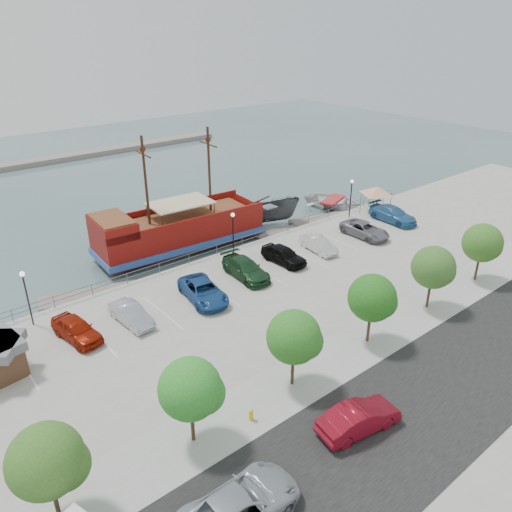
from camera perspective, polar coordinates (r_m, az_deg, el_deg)
ground at (r=42.16m, az=2.78°, el=-4.22°), size 160.00×160.00×0.00m
street at (r=33.57m, az=21.81°, el=-12.95°), size 100.00×8.00×0.04m
sidewalk at (r=35.99m, az=13.60°, el=-8.82°), size 100.00×4.00×0.05m
seawall_railing at (r=46.90m, az=-3.54°, el=1.07°), size 50.00×0.06×1.00m
far_shore at (r=91.41m, az=-16.20°, el=11.55°), size 40.00×3.00×0.80m
pirate_ship at (r=50.35m, az=-7.27°, el=3.31°), size 19.52×6.52×12.21m
patrol_boat at (r=55.19m, az=1.38°, el=4.80°), size 7.62×5.57×2.77m
speedboat at (r=61.47m, az=8.76°, el=6.04°), size 6.97×8.17×1.43m
dock_west at (r=43.38m, az=-18.49°, el=-4.39°), size 8.15×4.41×0.45m
dock_mid at (r=53.57m, az=3.32°, el=2.73°), size 6.85×3.31×0.38m
dock_east at (r=57.33m, az=7.58°, el=4.14°), size 7.92×4.07×0.44m
canopy_tent at (r=57.56m, az=13.70°, el=7.71°), size 5.17×5.17×3.45m
street_van at (r=24.19m, az=-1.86°, el=-26.55°), size 5.84×2.75×1.61m
street_sedan at (r=28.25m, az=11.68°, el=-17.70°), size 4.93×2.42×1.55m
fire_hydrant at (r=28.44m, az=-0.57°, el=-17.65°), size 0.27×0.27×0.78m
lamp_post_left at (r=38.17m, az=-24.85°, el=-3.42°), size 0.36×0.36×4.28m
lamp_post_mid at (r=44.98m, az=-2.64°, el=3.34°), size 0.36×0.36×4.28m
lamp_post_right at (r=55.40m, az=10.83°, el=7.23°), size 0.36×0.36×4.28m
tree_a at (r=23.90m, az=-22.44°, el=-20.90°), size 3.30×3.20×5.00m
tree_b at (r=25.69m, az=-7.17°, el=-14.93°), size 3.30×3.20×5.00m
tree_c at (r=29.10m, az=4.64°, el=-9.33°), size 3.30×3.20×5.00m
tree_d at (r=33.64m, az=13.36°, el=-4.80°), size 3.30×3.20×5.00m
tree_e at (r=38.92m, az=19.78°, el=-1.34°), size 3.30×3.20×5.00m
tree_f at (r=44.68m, az=24.60°, el=1.28°), size 3.30×3.20×5.00m
parked_car_a at (r=36.42m, az=-19.83°, el=-7.88°), size 2.52×4.71×1.52m
parked_car_b at (r=37.11m, az=-14.09°, el=-6.48°), size 1.81×4.37×1.41m
parked_car_c at (r=39.04m, az=-6.05°, el=-4.00°), size 3.33×5.72×1.50m
parked_car_d at (r=42.15m, az=-1.19°, el=-1.46°), size 2.56×5.48×1.55m
parked_car_e at (r=44.67m, az=3.19°, el=0.14°), size 2.11×4.69×1.56m
parked_car_f at (r=47.26m, az=7.15°, el=1.33°), size 1.97×4.35×1.39m
parked_car_g at (r=51.29m, az=12.33°, el=2.96°), size 2.49×5.28×1.46m
parked_car_h at (r=55.90m, az=15.36°, el=4.62°), size 2.52×5.71×1.63m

